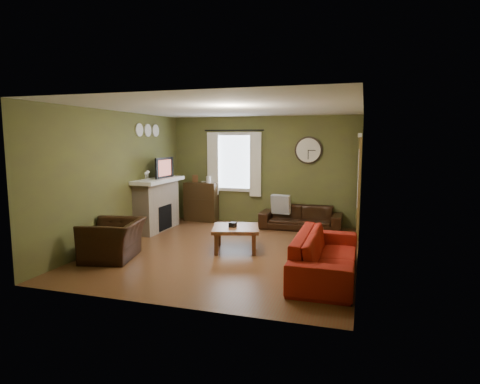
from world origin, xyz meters
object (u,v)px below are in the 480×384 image
(bookshelf, at_px, (201,202))
(sofa_brown, at_px, (301,217))
(armchair, at_px, (113,240))
(sofa_red, at_px, (326,254))
(coffee_table, at_px, (236,238))

(bookshelf, height_order, sofa_brown, bookshelf)
(armchair, bearing_deg, sofa_brown, 127.40)
(sofa_brown, distance_m, sofa_red, 3.20)
(sofa_brown, bearing_deg, sofa_red, -74.69)
(bookshelf, distance_m, armchair, 3.48)
(sofa_red, xyz_separation_m, armchair, (-3.58, -0.21, 0.01))
(bookshelf, xyz_separation_m, armchair, (-0.19, -3.48, -0.16))
(bookshelf, bearing_deg, sofa_red, -43.98)
(sofa_red, bearing_deg, sofa_brown, 15.31)
(coffee_table, bearing_deg, sofa_red, -28.16)
(sofa_red, xyz_separation_m, coffee_table, (-1.72, 0.92, -0.10))
(coffee_table, bearing_deg, sofa_brown, 67.88)
(sofa_brown, xyz_separation_m, coffee_table, (-0.88, -2.16, -0.05))
(sofa_brown, relative_size, armchair, 1.80)
(coffee_table, bearing_deg, armchair, -148.67)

